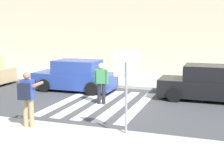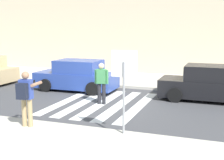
# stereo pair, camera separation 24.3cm
# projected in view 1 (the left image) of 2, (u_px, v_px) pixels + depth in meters

# --- Properties ---
(ground_plane) EXTENTS (120.00, 120.00, 0.00)m
(ground_plane) POSITION_uv_depth(u_px,v_px,m) (100.00, 104.00, 13.02)
(ground_plane) COLOR #424244
(sidewalk_far) EXTENTS (60.00, 4.80, 0.14)m
(sidewalk_far) POSITION_uv_depth(u_px,v_px,m) (136.00, 80.00, 18.59)
(sidewalk_far) COLOR beige
(sidewalk_far) RESTS_ON ground
(building_facade_far) EXTENTS (56.00, 4.00, 7.28)m
(building_facade_far) POSITION_uv_depth(u_px,v_px,m) (153.00, 20.00, 22.09)
(building_facade_far) COLOR beige
(building_facade_far) RESTS_ON ground
(crosswalk_stripe_0) EXTENTS (0.44, 5.20, 0.01)m
(crosswalk_stripe_0) POSITION_uv_depth(u_px,v_px,m) (68.00, 100.00, 13.72)
(crosswalk_stripe_0) COLOR silver
(crosswalk_stripe_0) RESTS_ON ground
(crosswalk_stripe_1) EXTENTS (0.44, 5.20, 0.01)m
(crosswalk_stripe_1) POSITION_uv_depth(u_px,v_px,m) (84.00, 102.00, 13.46)
(crosswalk_stripe_1) COLOR silver
(crosswalk_stripe_1) RESTS_ON ground
(crosswalk_stripe_2) EXTENTS (0.44, 5.20, 0.01)m
(crosswalk_stripe_2) POSITION_uv_depth(u_px,v_px,m) (102.00, 103.00, 13.20)
(crosswalk_stripe_2) COLOR silver
(crosswalk_stripe_2) RESTS_ON ground
(crosswalk_stripe_3) EXTENTS (0.44, 5.20, 0.01)m
(crosswalk_stripe_3) POSITION_uv_depth(u_px,v_px,m) (120.00, 105.00, 12.95)
(crosswalk_stripe_3) COLOR silver
(crosswalk_stripe_3) RESTS_ON ground
(crosswalk_stripe_4) EXTENTS (0.44, 5.20, 0.01)m
(crosswalk_stripe_4) POSITION_uv_depth(u_px,v_px,m) (138.00, 106.00, 12.69)
(crosswalk_stripe_4) COLOR silver
(crosswalk_stripe_4) RESTS_ON ground
(stop_sign) EXTENTS (0.76, 0.08, 2.42)m
(stop_sign) POSITION_uv_depth(u_px,v_px,m) (127.00, 74.00, 8.81)
(stop_sign) COLOR gray
(stop_sign) RESTS_ON sidewalk_near
(photographer_with_backpack) EXTENTS (0.63, 0.88, 1.72)m
(photographer_with_backpack) POSITION_uv_depth(u_px,v_px,m) (27.00, 95.00, 9.48)
(photographer_with_backpack) COLOR tan
(photographer_with_backpack) RESTS_ON sidewalk_near
(pedestrian_crossing) EXTENTS (0.57, 0.30, 1.72)m
(pedestrian_crossing) POSITION_uv_depth(u_px,v_px,m) (101.00, 81.00, 12.90)
(pedestrian_crossing) COLOR #232328
(pedestrian_crossing) RESTS_ON ground
(parked_car_blue) EXTENTS (4.10, 1.92, 1.55)m
(parked_car_blue) POSITION_uv_depth(u_px,v_px,m) (76.00, 76.00, 15.75)
(parked_car_blue) COLOR #284293
(parked_car_blue) RESTS_ON ground
(parked_car_black) EXTENTS (4.10, 1.92, 1.55)m
(parked_car_black) POSITION_uv_depth(u_px,v_px,m) (207.00, 84.00, 13.69)
(parked_car_black) COLOR black
(parked_car_black) RESTS_ON ground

